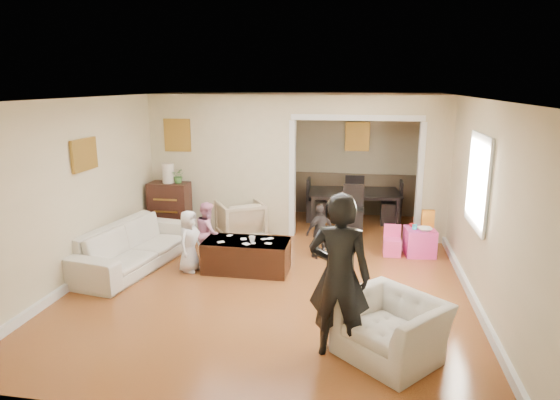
% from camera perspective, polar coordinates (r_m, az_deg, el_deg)
% --- Properties ---
extents(floor, '(7.00, 7.00, 0.00)m').
position_cam_1_polar(floor, '(7.57, -0.26, -8.10)').
color(floor, '#A05929').
rests_on(floor, ground).
extents(partition_left, '(2.75, 0.18, 2.60)m').
position_cam_1_polar(partition_left, '(9.23, -6.77, 4.15)').
color(partition_left, beige).
rests_on(partition_left, ground).
extents(partition_right, '(0.55, 0.18, 2.60)m').
position_cam_1_polar(partition_right, '(8.95, 17.66, 3.31)').
color(partition_right, beige).
rests_on(partition_right, ground).
extents(partition_header, '(2.22, 0.18, 0.35)m').
position_cam_1_polar(partition_header, '(8.74, 9.08, 10.98)').
color(partition_header, beige).
rests_on(partition_header, partition_right).
extents(window_pane, '(0.03, 0.95, 1.10)m').
position_cam_1_polar(window_pane, '(6.82, 22.34, 2.01)').
color(window_pane, white).
rests_on(window_pane, ground).
extents(framed_art_partition, '(0.45, 0.03, 0.55)m').
position_cam_1_polar(framed_art_partition, '(9.33, -11.95, 7.47)').
color(framed_art_partition, brown).
rests_on(framed_art_partition, partition_left).
extents(framed_art_sofa_wall, '(0.03, 0.55, 0.40)m').
position_cam_1_polar(framed_art_sofa_wall, '(7.52, -22.01, 4.97)').
color(framed_art_sofa_wall, brown).
extents(framed_art_alcove, '(0.45, 0.03, 0.55)m').
position_cam_1_polar(framed_art_alcove, '(10.43, 9.07, 7.38)').
color(framed_art_alcove, brown).
extents(sofa, '(1.27, 2.40, 0.66)m').
position_cam_1_polar(sofa, '(7.91, -16.78, -5.18)').
color(sofa, silver).
rests_on(sofa, ground).
extents(armchair_back, '(1.07, 1.08, 0.72)m').
position_cam_1_polar(armchair_back, '(8.88, -4.66, -2.39)').
color(armchair_back, '#C7AD8A').
rests_on(armchair_back, ground).
extents(armchair_front, '(1.32, 1.31, 0.65)m').
position_cam_1_polar(armchair_front, '(5.33, 12.86, -14.48)').
color(armchair_front, silver).
rests_on(armchair_front, ground).
extents(dresser, '(0.73, 0.41, 1.00)m').
position_cam_1_polar(dresser, '(9.31, -12.78, -1.03)').
color(dresser, black).
rests_on(dresser, ground).
extents(table_lamp, '(0.22, 0.22, 0.36)m').
position_cam_1_polar(table_lamp, '(9.17, -13.00, 3.10)').
color(table_lamp, beige).
rests_on(table_lamp, dresser).
extents(potted_plant, '(0.25, 0.21, 0.27)m').
position_cam_1_polar(potted_plant, '(9.10, -11.82, 2.81)').
color(potted_plant, '#497B36').
rests_on(potted_plant, dresser).
extents(coffee_table, '(1.28, 0.65, 0.48)m').
position_cam_1_polar(coffee_table, '(7.44, -3.94, -6.55)').
color(coffee_table, '#331810').
rests_on(coffee_table, ground).
extents(coffee_cup, '(0.10, 0.10, 0.09)m').
position_cam_1_polar(coffee_cup, '(7.28, -3.30, -4.62)').
color(coffee_cup, silver).
rests_on(coffee_cup, coffee_table).
extents(play_table, '(0.52, 0.52, 0.45)m').
position_cam_1_polar(play_table, '(8.43, 16.08, -4.73)').
color(play_table, '#EE3EA6').
rests_on(play_table, ground).
extents(cereal_box, '(0.21, 0.09, 0.30)m').
position_cam_1_polar(cereal_box, '(8.43, 16.99, -2.12)').
color(cereal_box, yellow).
rests_on(cereal_box, play_table).
extents(cyan_cup, '(0.08, 0.08, 0.08)m').
position_cam_1_polar(cyan_cup, '(8.29, 15.55, -3.07)').
color(cyan_cup, '#2AC4D2').
rests_on(cyan_cup, play_table).
extents(toy_block, '(0.10, 0.09, 0.05)m').
position_cam_1_polar(toy_block, '(8.45, 15.30, -2.84)').
color(toy_block, red).
rests_on(toy_block, play_table).
extents(play_bowl, '(0.26, 0.26, 0.06)m').
position_cam_1_polar(play_bowl, '(8.24, 16.63, -3.32)').
color(play_bowl, white).
rests_on(play_bowl, play_table).
extents(dining_table, '(1.94, 1.21, 0.65)m').
position_cam_1_polar(dining_table, '(10.04, 8.63, -0.84)').
color(dining_table, black).
rests_on(dining_table, ground).
extents(adult_person, '(0.69, 0.50, 1.77)m').
position_cam_1_polar(adult_person, '(5.04, 6.95, -8.87)').
color(adult_person, black).
rests_on(adult_person, ground).
extents(child_kneel_a, '(0.38, 0.51, 0.95)m').
position_cam_1_polar(child_kneel_a, '(7.47, -10.61, -4.76)').
color(child_kneel_a, silver).
rests_on(child_kneel_a, ground).
extents(child_kneel_b, '(0.51, 0.57, 0.98)m').
position_cam_1_polar(child_kneel_b, '(7.82, -8.45, -3.74)').
color(child_kneel_b, pink).
rests_on(child_kneel_b, ground).
extents(child_toddler, '(0.54, 0.50, 0.90)m').
position_cam_1_polar(child_toddler, '(7.92, 4.74, -3.72)').
color(child_toddler, black).
rests_on(child_toddler, ground).
extents(craft_papers, '(0.83, 0.48, 0.00)m').
position_cam_1_polar(craft_papers, '(7.36, -3.69, -4.78)').
color(craft_papers, white).
rests_on(craft_papers, coffee_table).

